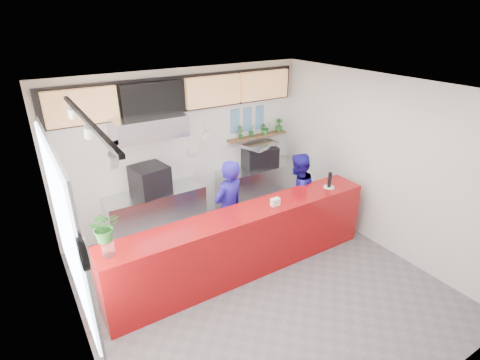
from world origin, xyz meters
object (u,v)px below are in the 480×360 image
panini_oven (150,180)px  pepper_mill (330,180)px  espresso_machine (260,157)px  staff_center (229,209)px  service_counter (245,242)px  staff_right (297,194)px

panini_oven → pepper_mill: size_ratio=2.15×
espresso_machine → staff_center: staff_center is taller
service_counter → pepper_mill: pepper_mill is taller
service_counter → panini_oven: (-0.86, 1.80, 0.61)m
staff_right → service_counter: bearing=8.6°
panini_oven → staff_center: 1.55m
panini_oven → staff_center: size_ratio=0.33×
staff_center → service_counter: bearing=69.1°
espresso_machine → staff_right: size_ratio=0.42×
service_counter → staff_right: bearing=18.8°
staff_center → espresso_machine: bearing=-157.0°
service_counter → espresso_machine: bearing=49.6°
service_counter → pepper_mill: 1.85m
espresso_machine → pepper_mill: 1.86m
staff_center → pepper_mill: 1.82m
espresso_machine → pepper_mill: bearing=-74.1°
pepper_mill → service_counter: bearing=178.5°
panini_oven → pepper_mill: (2.57, -1.84, 0.09)m
service_counter → staff_center: 0.65m
panini_oven → staff_right: staff_right is taller
staff_right → pepper_mill: bearing=103.5°
panini_oven → staff_right: 2.69m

